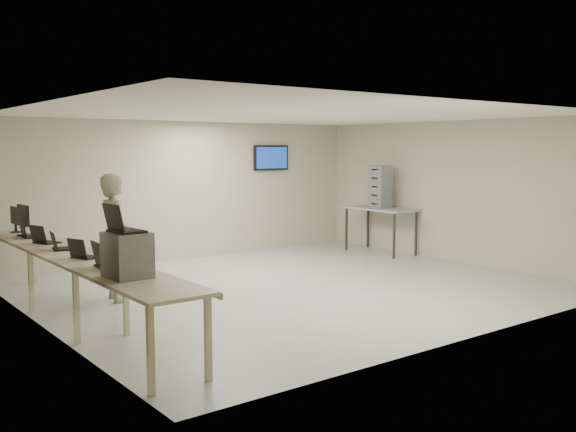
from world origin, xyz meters
TOP-DOWN VIEW (x-y plane):
  - room at (0.03, 0.06)m, footprint 8.01×7.01m
  - workbench at (-3.59, 0.00)m, footprint 0.76×6.00m
  - equipment_box at (-3.65, -1.80)m, footprint 0.42×0.48m
  - laptop_on_box at (-3.71, -1.80)m, footprint 0.34×0.41m
  - laptop_0 at (-3.63, -1.14)m, footprint 0.35×0.41m
  - laptop_1 at (-3.62, -0.36)m, footprint 0.36×0.38m
  - laptop_2 at (-3.63, 0.50)m, footprint 0.31×0.35m
  - laptop_3 at (-3.62, 1.22)m, footprint 0.38×0.41m
  - laptop_4 at (-3.62, 2.00)m, footprint 0.37×0.43m
  - monitor_near at (-3.60, 2.28)m, footprint 0.22×0.49m
  - monitor_far at (-3.60, 2.75)m, footprint 0.19×0.42m
  - soldier at (-2.68, 0.89)m, footprint 0.52×0.73m
  - side_table at (3.60, 1.62)m, footprint 0.76×1.64m
  - storage_bins at (3.58, 1.62)m, footprint 0.35×0.39m

SIDE VIEW (x-z plane):
  - workbench at x=-3.59m, z-range 0.38..1.28m
  - side_table at x=3.60m, z-range 0.42..1.40m
  - soldier at x=-2.68m, z-range 0.00..1.89m
  - laptop_2 at x=-3.63m, z-range 0.84..1.09m
  - laptop_1 at x=-3.62m, z-range 0.84..1.09m
  - laptop_3 at x=-3.62m, z-range 0.84..1.10m
  - laptop_0 at x=-3.63m, z-range 0.82..1.13m
  - laptop_4 at x=-3.62m, z-range 0.82..1.13m
  - equipment_box at x=-3.65m, z-range 0.90..1.38m
  - monitor_far at x=-3.60m, z-range 0.94..1.36m
  - monitor_near at x=-3.60m, z-range 0.95..1.43m
  - room at x=0.03m, z-range 0.01..2.82m
  - storage_bins at x=3.58m, z-range 0.98..1.90m
  - laptop_on_box at x=-3.71m, z-range 1.31..1.61m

